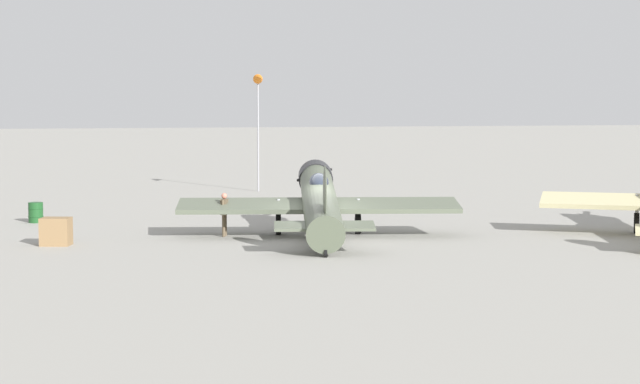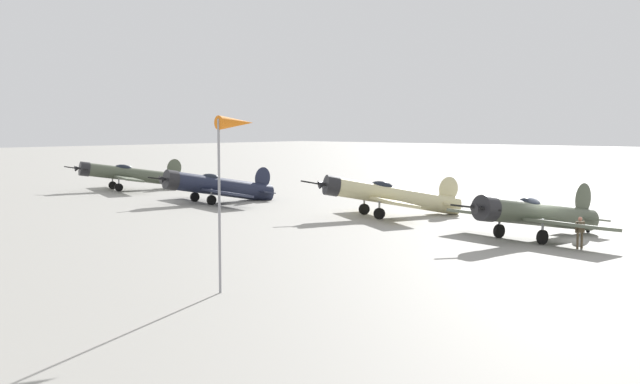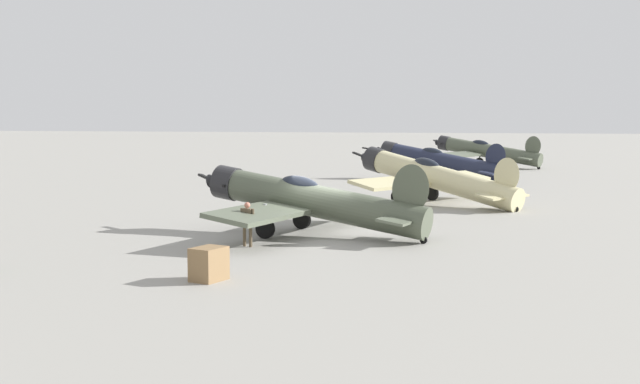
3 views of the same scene
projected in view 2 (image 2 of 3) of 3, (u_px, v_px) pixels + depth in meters
The scene contains 7 objects.
ground_plane at pixel (540, 239), 46.04m from camera, with size 400.00×400.00×0.00m, color gray.
airplane_foreground at pixel (534, 214), 45.62m from camera, with size 10.78×10.98×3.13m.
airplane_mid_apron at pixel (388, 195), 57.12m from camera, with size 10.40×9.82×3.13m.
airplane_far_line at pixel (216, 187), 67.38m from camera, with size 11.30×12.16×3.17m.
airplane_outer_stand at pixel (128, 174), 80.52m from camera, with size 10.52×12.02×3.11m.
ground_crew_mechanic at pixel (580, 229), 42.30m from camera, with size 0.61×0.38×1.67m.
windsock_mast at pixel (234, 132), 31.16m from camera, with size 1.74×0.73×6.86m.
Camera 2 is at (-42.73, -20.43, 6.49)m, focal length 45.17 mm.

